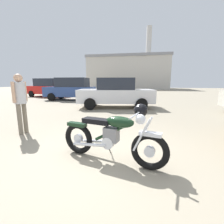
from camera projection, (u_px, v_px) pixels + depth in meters
ground_plane at (103, 155)px, 3.17m from camera, size 80.00×80.00×0.00m
vintage_motorcycle at (114, 135)px, 2.86m from camera, size 2.05×0.72×1.07m
bystander at (20, 98)px, 4.30m from camera, size 0.30×0.46×1.66m
pale_sedan_back at (47, 87)px, 15.55m from camera, size 4.13×2.33×1.78m
silver_sedan_mid at (71, 89)px, 12.74m from camera, size 4.01×2.05×1.78m
white_estate_far at (116, 93)px, 8.98m from camera, size 4.45×2.51×1.67m
industrial_building at (129, 73)px, 35.21m from camera, size 17.09×10.47×12.92m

